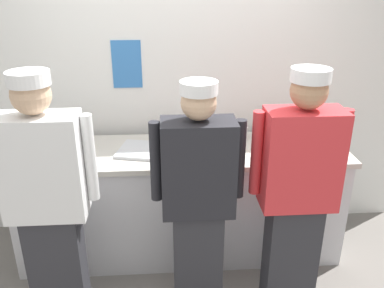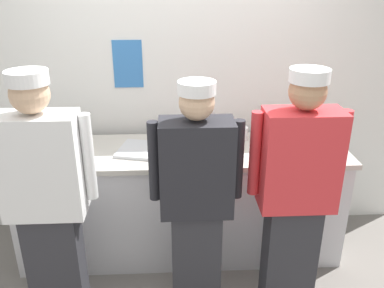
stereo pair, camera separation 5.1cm
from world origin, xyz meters
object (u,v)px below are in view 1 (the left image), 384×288
chef_far_right (297,191)px  mixing_bowl_steel (61,144)px  chef_center (198,198)px  ramekin_orange_sauce (312,136)px  ramekin_green_sauce (285,137)px  chef_near_left (48,200)px  plate_stack_rear (192,139)px  deli_cup (242,133)px  plate_stack_front (270,141)px  squeeze_bottle_primary (330,145)px  sheet_tray (149,151)px

chef_far_right → mixing_bowl_steel: 1.76m
chef_center → mixing_bowl_steel: bearing=146.1°
chef_center → mixing_bowl_steel: size_ratio=5.17×
ramekin_orange_sauce → ramekin_green_sauce: bearing=176.5°
chef_near_left → mixing_bowl_steel: chef_near_left is taller
plate_stack_rear → deli_cup: deli_cup is taller
chef_center → plate_stack_front: size_ratio=8.20×
chef_center → squeeze_bottle_primary: chef_center is taller
plate_stack_front → mixing_bowl_steel: bearing=-179.9°
ramekin_orange_sauce → plate_stack_rear: bearing=-179.8°
chef_center → mixing_bowl_steel: (-0.99, 0.67, 0.12)m
chef_far_right → sheet_tray: size_ratio=3.77×
mixing_bowl_steel → ramekin_orange_sauce: mixing_bowl_steel is taller
ramekin_green_sauce → chef_far_right: bearing=-100.2°
chef_near_left → ramekin_green_sauce: 1.89m
chef_near_left → chef_far_right: bearing=0.6°
squeeze_bottle_primary → deli_cup: bearing=148.7°
plate_stack_rear → sheet_tray: plate_stack_rear is taller
ramekin_orange_sauce → mixing_bowl_steel: bearing=-176.6°
mixing_bowl_steel → ramekin_green_sauce: (1.77, 0.13, -0.04)m
chef_near_left → chef_far_right: chef_near_left is taller
chef_near_left → mixing_bowl_steel: 0.71m
plate_stack_rear → ramekin_green_sauce: 0.76m
squeeze_bottle_primary → deli_cup: (-0.59, 0.36, -0.03)m
chef_center → ramekin_green_sauce: bearing=45.7°
chef_near_left → plate_stack_front: (1.54, 0.71, 0.05)m
plate_stack_rear → squeeze_bottle_primary: 1.06m
chef_center → ramekin_orange_sauce: chef_center is taller
chef_near_left → deli_cup: bearing=32.8°
chef_center → sheet_tray: 0.70m
chef_far_right → mixing_bowl_steel: chef_far_right is taller
chef_near_left → ramekin_orange_sauce: bearing=23.2°
chef_center → ramekin_green_sauce: chef_center is taller
chef_far_right → plate_stack_front: size_ratio=8.55×
chef_center → plate_stack_rear: chef_center is taller
chef_near_left → sheet_tray: bearing=47.7°
plate_stack_rear → ramekin_orange_sauce: plate_stack_rear is taller
squeeze_bottle_primary → ramekin_green_sauce: bearing=126.6°
chef_far_right → ramekin_orange_sauce: 0.89m
chef_near_left → plate_stack_front: size_ratio=8.60×
chef_center → ramekin_orange_sauce: (1.00, 0.78, 0.08)m
squeeze_bottle_primary → ramekin_green_sauce: squeeze_bottle_primary is taller
squeeze_bottle_primary → deli_cup: squeeze_bottle_primary is taller
plate_stack_front → ramekin_orange_sauce: plate_stack_front is taller
mixing_bowl_steel → squeeze_bottle_primary: (2.01, -0.20, 0.02)m
chef_center → plate_stack_rear: size_ratio=6.93×
plate_stack_front → squeeze_bottle_primary: size_ratio=1.12×
chef_center → ramekin_green_sauce: 1.11m
ramekin_green_sauce → sheet_tray: bearing=-170.5°
chef_far_right → deli_cup: size_ratio=16.27×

